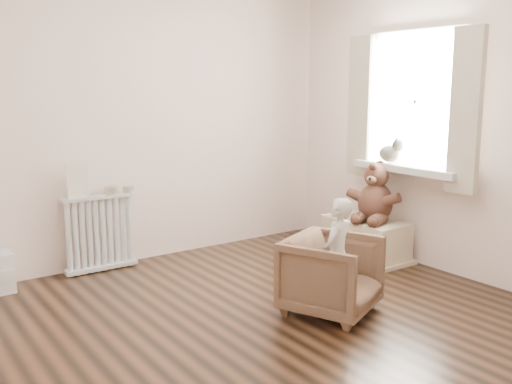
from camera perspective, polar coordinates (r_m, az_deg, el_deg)
floor at (r=4.08m, az=1.97°, el=-12.31°), size 3.60×3.60×0.01m
back_wall at (r=5.31m, az=-9.86°, el=7.33°), size 3.60×0.02×2.60m
right_wall at (r=5.07m, az=18.63°, el=6.79°), size 0.02×3.60×2.60m
window at (r=5.21m, az=15.78°, el=8.69°), size 0.03×0.90×1.10m
window_sill at (r=5.19m, az=14.84°, el=2.29°), size 0.22×1.10×0.06m
curtain_left at (r=4.78m, az=20.24°, el=7.58°), size 0.06×0.26×1.30m
curtain_right at (r=5.51m, az=10.38°, el=8.36°), size 0.06×0.26×1.30m
radiator at (r=5.09m, az=-15.38°, el=-3.40°), size 0.63×0.12×0.67m
paper_doll at (r=4.96m, az=-17.44°, el=1.09°), size 0.18×0.02×0.29m
tin_a at (r=5.07m, az=-14.26°, el=0.17°), size 0.11×0.11×0.07m
tin_b at (r=5.13m, az=-12.64°, el=0.27°), size 0.10×0.10×0.05m
armchair at (r=4.08m, az=7.57°, el=-8.24°), size 0.78×0.79×0.55m
child at (r=4.00m, az=8.12°, el=-6.35°), size 0.35×0.30×0.82m
toy_bench at (r=5.42m, az=10.88°, el=-4.44°), size 0.41×0.78×0.37m
teddy_bear at (r=5.26m, az=11.90°, el=0.32°), size 0.53×0.47×0.54m
plush_cat at (r=5.29m, az=13.27°, el=3.93°), size 0.17×0.28×0.23m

